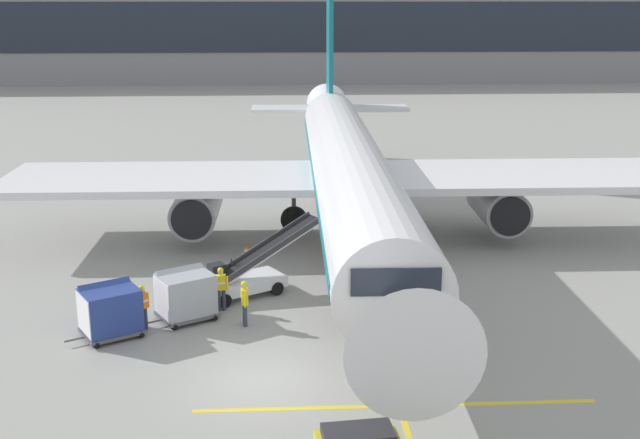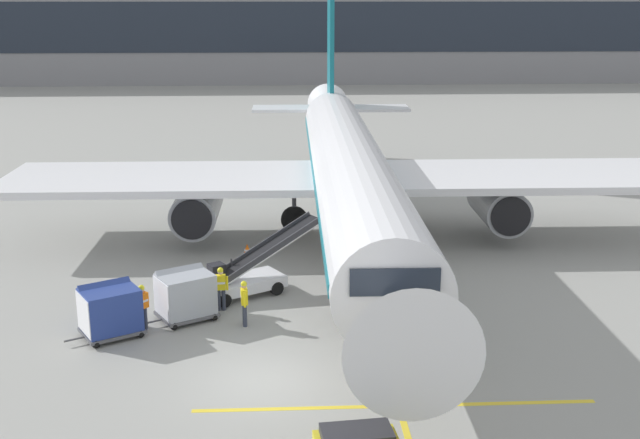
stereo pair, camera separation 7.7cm
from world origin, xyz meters
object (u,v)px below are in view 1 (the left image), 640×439
parked_airplane (348,168)px  baggage_cart_second (110,310)px  belt_loader (247,274)px  baggage_cart_lead (185,294)px  safety_cone_engine_keepout (247,251)px  safety_cone_nose_mark (232,267)px  ground_crew_marshaller (143,305)px  ground_crew_by_loader (221,286)px  ground_crew_by_carts (245,300)px  safety_cone_wingtip (237,268)px

parked_airplane → baggage_cart_second: 15.19m
belt_loader → baggage_cart_lead: (-2.22, -2.48, 0.15)m
safety_cone_engine_keepout → baggage_cart_lead: bearing=-106.2°
safety_cone_nose_mark → ground_crew_marshaller: bearing=-116.5°
parked_airplane → baggage_cart_lead: parked_airplane is taller
ground_crew_by_loader → safety_cone_engine_keepout: bearing=83.1°
baggage_cart_second → ground_crew_marshaller: (1.08, 0.44, -0.00)m
baggage_cart_second → safety_cone_engine_keepout: size_ratio=3.81×
baggage_cart_lead → ground_crew_by_carts: size_ratio=1.58×
baggage_cart_lead → ground_crew_by_carts: baggage_cart_lead is taller
baggage_cart_lead → safety_cone_wingtip: baggage_cart_lead is taller
baggage_cart_lead → safety_cone_wingtip: size_ratio=3.61×
ground_crew_by_loader → ground_crew_by_carts: bearing=-57.8°
parked_airplane → baggage_cart_lead: (-6.95, -10.20, -2.53)m
ground_crew_by_loader → baggage_cart_lead: bearing=-148.8°
ground_crew_by_loader → safety_cone_wingtip: size_ratio=2.29×
ground_crew_by_loader → ground_crew_marshaller: 3.21m
belt_loader → safety_cone_engine_keepout: bearing=92.4°
ground_crew_by_loader → belt_loader: bearing=61.1°
ground_crew_by_carts → safety_cone_nose_mark: 5.63m
baggage_cart_lead → safety_cone_wingtip: (1.69, 4.70, -0.63)m
ground_crew_by_carts → safety_cone_engine_keepout: ground_crew_by_carts is taller
belt_loader → ground_crew_by_carts: bearing=-89.6°
safety_cone_engine_keepout → safety_cone_wingtip: (-0.33, -2.29, 0.02)m
parked_airplane → belt_loader: parked_airplane is taller
parked_airplane → ground_crew_marshaller: (-8.36, -11.18, -2.53)m
ground_crew_marshaller → safety_cone_wingtip: bearing=61.3°
ground_crew_marshaller → parked_airplane: bearing=53.2°
parked_airplane → ground_crew_by_carts: parked_airplane is taller
baggage_cart_lead → belt_loader: bearing=48.2°
ground_crew_by_loader → safety_cone_nose_mark: bearing=87.4°
ground_crew_by_loader → safety_cone_engine_keepout: size_ratio=2.41×
baggage_cart_second → safety_cone_nose_mark: bearing=57.5°
belt_loader → baggage_cart_second: (-4.70, -3.90, 0.15)m
baggage_cart_lead → ground_crew_by_carts: bearing=-18.7°
ground_crew_by_loader → ground_crew_marshaller: same height
belt_loader → safety_cone_nose_mark: bearing=108.1°
safety_cone_wingtip → ground_crew_by_loader: bearing=-96.1°
belt_loader → ground_crew_by_carts: belt_loader is taller
ground_crew_marshaller → safety_cone_engine_keepout: ground_crew_marshaller is taller
belt_loader → baggage_cart_second: 6.11m
belt_loader → ground_crew_marshaller: belt_loader is taller
parked_airplane → belt_loader: bearing=-121.5°
ground_crew_by_loader → safety_cone_wingtip: (0.42, 3.93, -0.63)m
baggage_cart_lead → safety_cone_engine_keepout: bearing=73.8°
safety_cone_wingtip → safety_cone_nose_mark: size_ratio=1.07×
baggage_cart_second → ground_crew_marshaller: size_ratio=1.58×
safety_cone_engine_keepout → safety_cone_nose_mark: size_ratio=1.01×
baggage_cart_lead → ground_crew_by_loader: bearing=31.2°
safety_cone_engine_keepout → parked_airplane: bearing=33.1°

